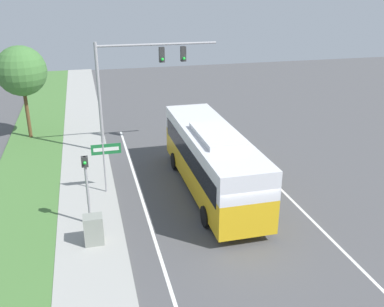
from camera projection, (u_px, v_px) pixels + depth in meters
The scene contains 11 objects.
ground_plane at pixel (239, 233), 18.39m from camera, with size 80.00×80.00×0.00m, color #4C4C4F.
sidewalk at pixel (92, 253), 16.94m from camera, with size 2.80×80.00×0.12m.
grass_verge at pixel (6, 266), 16.20m from camera, with size 3.60×80.00×0.10m.
lane_divider_near at pixel (157, 245), 17.56m from camera, with size 0.14×30.00×0.01m.
lane_divider_far at pixel (314, 222), 19.22m from camera, with size 0.14×30.00×0.01m.
bus at pixel (212, 157), 21.47m from camera, with size 2.72×10.51×3.46m.
signal_gantry at pixel (135, 73), 25.79m from camera, with size 7.39×0.41×6.89m.
pedestrian_signal at pixel (87, 180), 18.14m from camera, with size 0.28×0.34×3.31m.
street_sign at pixel (106, 157), 21.18m from camera, with size 1.46×0.08×2.74m.
utility_cabinet at pixel (94, 230), 17.28m from camera, with size 0.77×0.61×1.24m.
roadside_tree at pixel (21, 71), 28.04m from camera, with size 3.29×3.29×6.23m.
Camera 1 is at (-5.90, -14.82, 9.99)m, focal length 40.00 mm.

